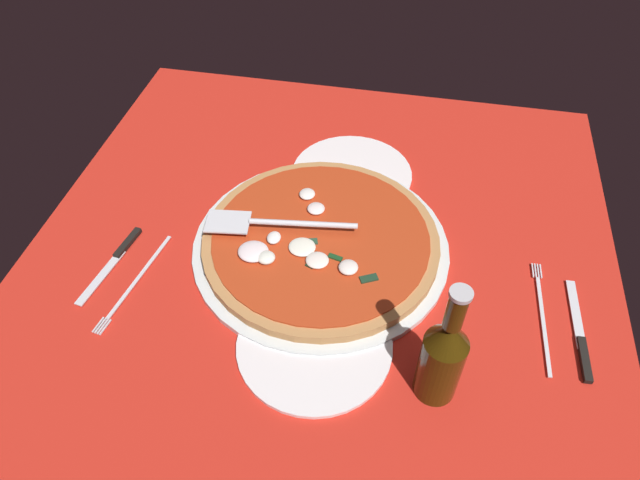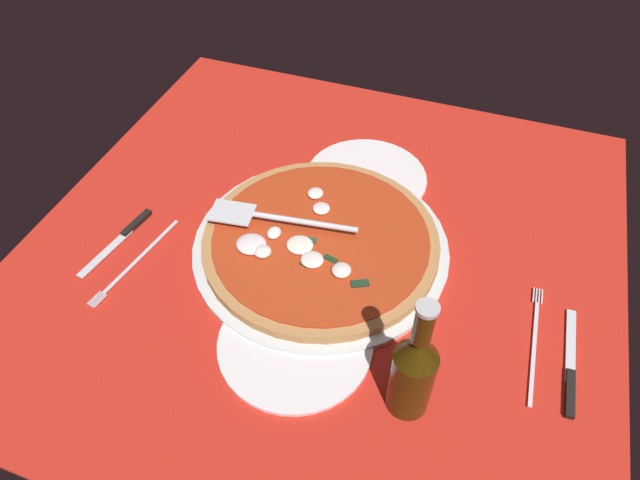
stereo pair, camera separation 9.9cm
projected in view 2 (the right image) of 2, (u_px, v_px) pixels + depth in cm
name	position (u px, v px, depth cm)	size (l,w,h in cm)	color
ground_plane	(322.00, 249.00, 101.20)	(101.52, 101.52, 0.80)	red
checker_pattern	(322.00, 247.00, 100.87)	(101.52, 101.52, 0.10)	white
pizza_pan	(320.00, 247.00, 99.95)	(44.56, 44.56, 1.37)	silver
dinner_plate_left	(366.00, 178.00, 112.72)	(23.75, 23.75, 1.00)	white
dinner_plate_right	(295.00, 343.00, 86.67)	(23.68, 23.68, 1.00)	white
pizza	(319.00, 240.00, 98.67)	(40.99, 40.99, 3.31)	#B77D47
pizza_server	(275.00, 218.00, 98.56)	(6.53, 26.31, 1.00)	silver
place_setting_near	(130.00, 250.00, 99.92)	(24.10, 16.41, 1.40)	white
place_setting_far	(552.00, 358.00, 85.03)	(21.88, 12.30, 1.40)	white
beer_bottle	(413.00, 370.00, 74.22)	(6.03, 6.03, 22.63)	#352406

